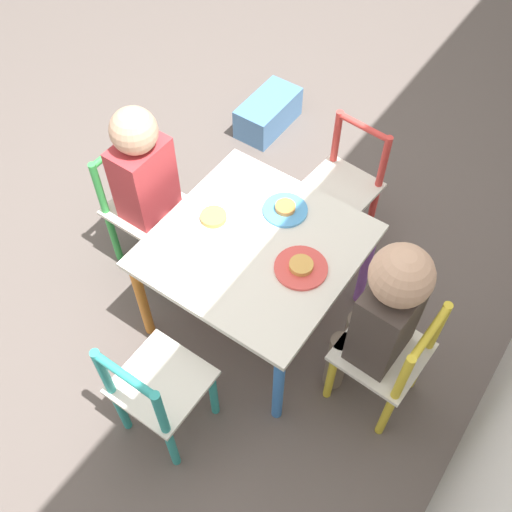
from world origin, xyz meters
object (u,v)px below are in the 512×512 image
object	(u,v)px
chair_yellow	(387,359)
chair_teal	(158,391)
child_front	(148,181)
chair_red	(342,189)
chair_green	(143,208)
kids_table	(256,254)
plate_back	(301,267)
child_back	(382,314)
plate_left	(285,209)
storage_bin	(268,113)
plate_front	(214,219)

from	to	relation	value
chair_yellow	chair_teal	distance (m)	0.72
chair_teal	child_front	xyz separation A→B (m)	(-0.53, -0.47, 0.19)
chair_teal	child_front	world-z (taller)	child_front
chair_yellow	chair_red	xyz separation A→B (m)	(-0.55, -0.48, 0.00)
chair_red	chair_green	bearing A→B (deg)	-132.91
kids_table	chair_green	distance (m)	0.54
chair_yellow	plate_back	xyz separation A→B (m)	(-0.03, -0.35, 0.18)
kids_table	plate_back	distance (m)	0.18
child_back	chair_teal	bearing A→B (deg)	-39.81
chair_teal	plate_left	bearing A→B (deg)	-90.04
kids_table	chair_teal	size ratio (longest dim) A/B	1.19
child_back	storage_bin	world-z (taller)	child_back
plate_back	storage_bin	xyz separation A→B (m)	(-0.91, -0.74, -0.37)
kids_table	storage_bin	bearing A→B (deg)	-148.20
plate_back	chair_teal	bearing A→B (deg)	-17.98
kids_table	plate_back	xyz separation A→B (m)	(0.00, 0.17, 0.07)
child_front	plate_left	world-z (taller)	child_front
chair_yellow	plate_back	distance (m)	0.40
kids_table	child_front	size ratio (longest dim) A/B	0.85
plate_left	chair_red	bearing A→B (deg)	172.90
child_back	chair_yellow	bearing A→B (deg)	90.00
chair_yellow	plate_left	bearing A→B (deg)	-107.82
storage_bin	chair_red	bearing A→B (deg)	57.54
chair_red	plate_left	size ratio (longest dim) A/B	3.49
chair_teal	storage_bin	world-z (taller)	chair_teal
child_back	storage_bin	distance (m)	1.45
chair_teal	storage_bin	bearing A→B (deg)	-68.65
child_back	plate_front	size ratio (longest dim) A/B	3.98
chair_red	child_back	size ratio (longest dim) A/B	0.69
kids_table	chair_yellow	bearing A→B (deg)	87.05
child_back	child_front	distance (m)	0.93
chair_yellow	child_back	distance (m)	0.22
plate_front	plate_left	world-z (taller)	same
chair_teal	plate_front	world-z (taller)	chair_teal
chair_green	child_back	world-z (taller)	child_back
chair_red	plate_left	xyz separation A→B (m)	(0.35, -0.04, 0.18)
chair_red	storage_bin	xyz separation A→B (m)	(-0.39, -0.61, -0.19)
chair_red	child_back	bearing A→B (deg)	-47.63
chair_teal	plate_left	size ratio (longest dim) A/B	3.49
chair_yellow	chair_green	world-z (taller)	same
plate_back	plate_front	distance (m)	0.34
chair_yellow	chair_teal	bearing A→B (deg)	-43.44
chair_teal	plate_back	size ratio (longest dim) A/B	3.13
chair_green	chair_teal	xyz separation A→B (m)	(0.53, 0.53, 0.00)
chair_red	chair_teal	distance (m)	1.05
child_back	child_front	size ratio (longest dim) A/B	1.04
child_front	kids_table	bearing A→B (deg)	-90.00
storage_bin	plate_back	bearing A→B (deg)	38.97
child_front	plate_back	distance (m)	0.64
chair_green	child_front	size ratio (longest dim) A/B	0.71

